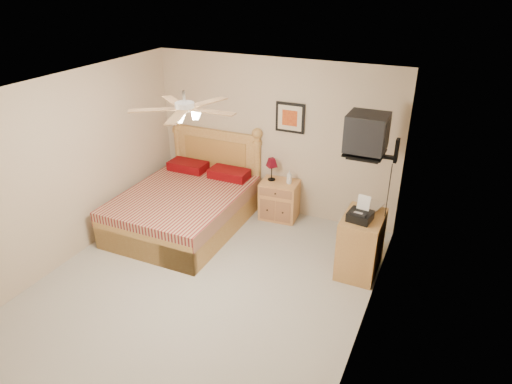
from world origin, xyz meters
TOP-DOWN VIEW (x-y plane):
  - floor at (0.00, 0.00)m, footprint 4.50×4.50m
  - ceiling at (0.00, 0.00)m, footprint 4.00×4.50m
  - wall_back at (0.00, 2.25)m, footprint 4.00×0.04m
  - wall_front at (0.00, -2.25)m, footprint 4.00×0.04m
  - wall_left at (-2.00, 0.00)m, footprint 0.04×4.50m
  - wall_right at (2.00, 0.00)m, footprint 0.04×4.50m
  - bed at (-1.02, 1.12)m, footprint 1.65×2.16m
  - nightstand at (0.22, 2.00)m, footprint 0.62×0.48m
  - table_lamp at (0.06, 2.03)m, footprint 0.21×0.21m
  - lotion_bottle at (0.37, 2.01)m, footprint 0.10×0.10m
  - framed_picture at (0.27, 2.23)m, footprint 0.46×0.04m
  - dresser at (1.73, 1.07)m, footprint 0.50×0.71m
  - fax_machine at (1.70, 0.96)m, footprint 0.32×0.33m
  - magazine_lower at (1.67, 1.36)m, footprint 0.25×0.28m
  - magazine_upper at (1.68, 1.37)m, footprint 0.28×0.34m
  - wall_tv at (1.75, 1.34)m, footprint 0.56×0.46m
  - ceiling_fan at (0.00, -0.20)m, footprint 1.14×1.14m

SIDE VIEW (x-z plane):
  - floor at x=0.00m, z-range 0.00..0.00m
  - nightstand at x=0.22m, z-range 0.00..0.63m
  - dresser at x=1.73m, z-range 0.00..0.83m
  - bed at x=-1.02m, z-range 0.00..1.40m
  - lotion_bottle at x=0.37m, z-range 0.63..0.85m
  - table_lamp at x=0.06m, z-range 0.63..1.00m
  - magazine_lower at x=1.67m, z-range 0.83..0.86m
  - magazine_upper at x=1.68m, z-range 0.86..0.88m
  - fax_machine at x=1.70m, z-range 0.83..1.14m
  - wall_back at x=0.00m, z-range 0.00..2.50m
  - wall_front at x=0.00m, z-range 0.00..2.50m
  - wall_left at x=-2.00m, z-range 0.00..2.50m
  - wall_right at x=2.00m, z-range 0.00..2.50m
  - framed_picture at x=0.27m, z-range 1.39..1.85m
  - wall_tv at x=1.75m, z-range 1.52..2.10m
  - ceiling_fan at x=0.00m, z-range 2.22..2.50m
  - ceiling at x=0.00m, z-range 2.48..2.52m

